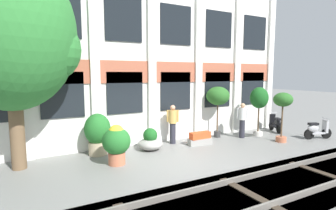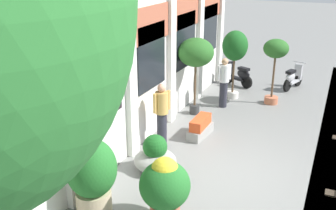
# 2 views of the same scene
# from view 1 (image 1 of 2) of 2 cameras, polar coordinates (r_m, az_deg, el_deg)

# --- Properties ---
(ground_plane) EXTENTS (80.00, 80.00, 0.00)m
(ground_plane) POSITION_cam_1_polar(r_m,az_deg,el_deg) (9.43, 3.29, -11.89)
(ground_plane) COLOR slate
(apartment_facade) EXTENTS (14.66, 0.64, 7.55)m
(apartment_facade) POSITION_cam_1_polar(r_m,az_deg,el_deg) (11.49, -4.17, 10.50)
(apartment_facade) COLOR silver
(apartment_facade) RESTS_ON ground
(rail_tracks) EXTENTS (22.30, 2.80, 0.43)m
(rail_tracks) POSITION_cam_1_polar(r_m,az_deg,el_deg) (7.25, 16.68, -19.23)
(rail_tracks) COLOR #4C473F
(rail_tracks) RESTS_ON ground
(broadleaf_tree) EXTENTS (4.02, 3.83, 6.65)m
(broadleaf_tree) POSITION_cam_1_polar(r_m,az_deg,el_deg) (9.44, -31.06, 12.70)
(broadleaf_tree) COLOR brown
(broadleaf_tree) RESTS_ON ground
(potted_plant_ribbed_drum) EXTENTS (0.97, 0.97, 1.56)m
(potted_plant_ribbed_drum) POSITION_cam_1_polar(r_m,az_deg,el_deg) (10.15, -15.08, -5.78)
(potted_plant_ribbed_drum) COLOR tan
(potted_plant_ribbed_drum) RESTS_ON ground
(potted_plant_terracotta_small) EXTENTS (0.82, 0.82, 2.21)m
(potted_plant_terracotta_small) POSITION_cam_1_polar(r_m,az_deg,el_deg) (12.56, 23.72, 0.20)
(potted_plant_terracotta_small) COLOR #B76647
(potted_plant_terracotta_small) RESTS_ON ground
(potted_plant_low_pan) EXTENTS (1.10, 1.10, 2.43)m
(potted_plant_low_pan) POSITION_cam_1_polar(r_m,az_deg,el_deg) (12.58, 10.80, 1.71)
(potted_plant_low_pan) COLOR #333333
(potted_plant_low_pan) RESTS_ON ground
(potted_plant_glazed_jar) EXTENTS (0.94, 0.94, 1.35)m
(potted_plant_glazed_jar) POSITION_cam_1_polar(r_m,az_deg,el_deg) (8.96, -11.15, -7.92)
(potted_plant_glazed_jar) COLOR #B76647
(potted_plant_glazed_jar) RESTS_ON ground
(potted_plant_square_trough) EXTENTS (1.06, 0.47, 0.55)m
(potted_plant_square_trough) POSITION_cam_1_polar(r_m,az_deg,el_deg) (11.36, 6.97, -7.31)
(potted_plant_square_trough) COLOR gray
(potted_plant_square_trough) RESTS_ON ground
(potted_plant_tall_urn) EXTENTS (0.87, 0.87, 2.38)m
(potted_plant_tall_urn) POSITION_cam_1_polar(r_m,az_deg,el_deg) (13.46, 19.23, 1.09)
(potted_plant_tall_urn) COLOR beige
(potted_plant_tall_urn) RESTS_ON ground
(potted_plant_wide_bowl) EXTENTS (0.99, 0.99, 0.87)m
(potted_plant_wide_bowl) POSITION_cam_1_polar(r_m,az_deg,el_deg) (10.57, -3.87, -7.93)
(potted_plant_wide_bowl) COLOR gray
(potted_plant_wide_bowl) RESTS_ON ground
(scooter_near_curb) EXTENTS (1.34, 0.66, 0.98)m
(scooter_near_curb) POSITION_cam_1_polar(r_m,az_deg,el_deg) (14.05, 29.66, -4.70)
(scooter_near_curb) COLOR black
(scooter_near_curb) RESTS_ON ground
(scooter_second_parked) EXTENTS (0.76, 1.28, 0.98)m
(scooter_second_parked) POSITION_cam_1_polar(r_m,az_deg,el_deg) (14.81, 22.41, -3.78)
(scooter_second_parked) COLOR black
(scooter_second_parked) RESTS_ON ground
(resident_by_doorway) EXTENTS (0.44, 0.35, 1.65)m
(resident_by_doorway) POSITION_cam_1_polar(r_m,az_deg,el_deg) (12.88, 15.88, -3.00)
(resident_by_doorway) COLOR #282833
(resident_by_doorway) RESTS_ON ground
(resident_watching_tracks) EXTENTS (0.48, 0.34, 1.69)m
(resident_watching_tracks) POSITION_cam_1_polar(r_m,az_deg,el_deg) (11.36, 1.03, -3.92)
(resident_watching_tracks) COLOR #282833
(resident_watching_tracks) RESTS_ON ground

